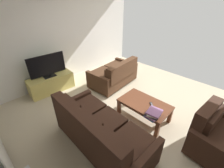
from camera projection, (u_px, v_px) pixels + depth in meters
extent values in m
cube|color=beige|center=(128.00, 108.00, 3.66)|extent=(4.91, 5.12, 0.01)
cube|color=white|center=(66.00, 37.00, 4.44)|extent=(0.12, 5.12, 2.60)
cylinder|color=black|center=(148.00, 158.00, 2.52)|extent=(0.05, 0.05, 0.06)
cylinder|color=black|center=(93.00, 114.00, 3.44)|extent=(0.05, 0.05, 0.06)
cylinder|color=black|center=(66.00, 130.00, 3.03)|extent=(0.05, 0.05, 0.06)
cube|color=#382116|center=(103.00, 135.00, 2.66)|extent=(1.68, 0.87, 0.39)
cube|color=#382116|center=(128.00, 144.00, 2.21)|extent=(0.54, 0.73, 0.10)
cube|color=#382116|center=(103.00, 124.00, 2.54)|extent=(0.54, 0.73, 0.10)
cube|color=#382116|center=(84.00, 109.00, 2.88)|extent=(0.54, 0.73, 0.10)
cube|color=#382116|center=(84.00, 129.00, 2.24)|extent=(1.66, 0.24, 0.52)
cube|color=#382116|center=(116.00, 148.00, 1.97)|extent=(0.50, 0.14, 0.37)
cube|color=#382116|center=(90.00, 125.00, 2.31)|extent=(0.50, 0.14, 0.37)
cube|color=#382116|center=(71.00, 108.00, 2.65)|extent=(0.50, 0.14, 0.37)
cube|color=#382116|center=(144.00, 167.00, 2.08)|extent=(0.13, 0.81, 0.55)
cube|color=#382116|center=(75.00, 108.00, 3.16)|extent=(0.13, 0.81, 0.55)
cylinder|color=black|center=(115.00, 74.00, 5.19)|extent=(0.05, 0.05, 0.06)
cylinder|color=black|center=(93.00, 86.00, 4.50)|extent=(0.05, 0.05, 0.06)
cylinder|color=black|center=(132.00, 80.00, 4.80)|extent=(0.05, 0.05, 0.06)
cylinder|color=black|center=(111.00, 94.00, 4.11)|extent=(0.05, 0.05, 0.06)
cube|color=#4C301E|center=(113.00, 77.00, 4.54)|extent=(0.90, 1.26, 0.35)
cube|color=#4C301E|center=(119.00, 67.00, 4.63)|extent=(0.76, 0.61, 0.10)
cube|color=#4C301E|center=(106.00, 74.00, 4.24)|extent=(0.76, 0.61, 0.10)
cube|color=#4C301E|center=(123.00, 70.00, 4.17)|extent=(0.26, 1.21, 0.44)
cube|color=#4C301E|center=(126.00, 65.00, 4.43)|extent=(0.16, 0.55, 0.31)
cube|color=#4C301E|center=(113.00, 72.00, 4.03)|extent=(0.16, 0.55, 0.31)
cube|color=#4C301E|center=(126.00, 68.00, 4.93)|extent=(0.83, 0.16, 0.51)
cube|color=#4C301E|center=(98.00, 83.00, 4.08)|extent=(0.83, 0.16, 0.51)
cube|color=brown|center=(145.00, 104.00, 3.19)|extent=(1.06, 0.63, 0.04)
cube|color=brown|center=(144.00, 105.00, 3.22)|extent=(0.97, 0.57, 0.05)
cube|color=brown|center=(170.00, 115.00, 3.18)|extent=(0.07, 0.07, 0.37)
cube|color=brown|center=(133.00, 97.00, 3.75)|extent=(0.07, 0.07, 0.37)
cube|color=brown|center=(157.00, 130.00, 2.84)|extent=(0.07, 0.07, 0.37)
cube|color=brown|center=(119.00, 107.00, 3.42)|extent=(0.07, 0.07, 0.37)
cube|color=#D8C666|center=(52.00, 84.00, 4.22)|extent=(0.54, 1.21, 0.46)
cube|color=black|center=(50.00, 82.00, 4.29)|extent=(0.10, 1.00, 0.28)
cube|color=black|center=(57.00, 81.00, 4.32)|extent=(0.22, 0.25, 0.06)
cube|color=black|center=(50.00, 76.00, 4.09)|extent=(0.22, 0.33, 0.02)
cube|color=black|center=(49.00, 75.00, 4.07)|extent=(0.04, 0.06, 0.06)
cube|color=black|center=(47.00, 65.00, 3.92)|extent=(0.11, 0.95, 0.54)
cube|color=#194C23|center=(47.00, 65.00, 3.93)|extent=(0.08, 0.91, 0.51)
cylinder|color=black|center=(189.00, 148.00, 2.67)|extent=(0.05, 0.05, 0.06)
cylinder|color=black|center=(202.00, 132.00, 2.99)|extent=(0.05, 0.05, 0.06)
cube|color=#382116|center=(220.00, 144.00, 2.51)|extent=(0.86, 0.80, 0.35)
cube|color=#382116|center=(206.00, 117.00, 2.53)|extent=(0.25, 0.74, 0.49)
cube|color=#382116|center=(213.00, 121.00, 2.46)|extent=(0.18, 0.67, 0.35)
cube|color=#382116|center=(212.00, 157.00, 2.24)|extent=(0.80, 0.18, 0.51)
cube|color=#385693|center=(152.00, 116.00, 2.82)|extent=(0.22, 0.27, 0.03)
cube|color=#996699|center=(153.00, 115.00, 2.81)|extent=(0.22, 0.28, 0.02)
cube|color=black|center=(153.00, 114.00, 2.80)|extent=(0.28, 0.27, 0.02)
cube|color=silver|center=(153.00, 113.00, 2.79)|extent=(0.27, 0.32, 0.03)
cube|color=#996699|center=(154.00, 112.00, 2.77)|extent=(0.28, 0.30, 0.03)
cube|color=black|center=(152.00, 105.00, 3.12)|extent=(0.15, 0.14, 0.02)
cube|color=#59595B|center=(152.00, 104.00, 3.11)|extent=(0.10, 0.10, 0.00)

